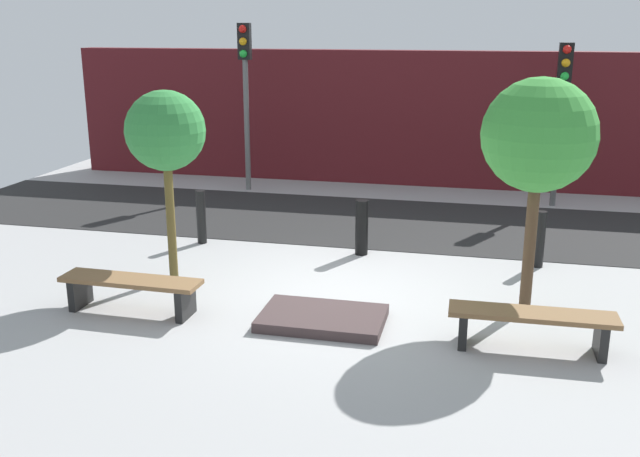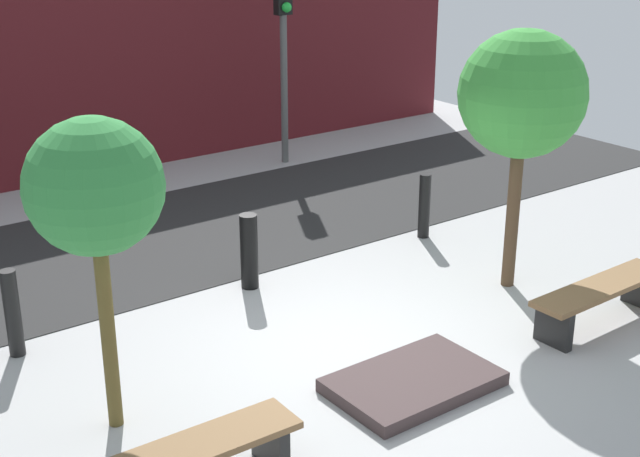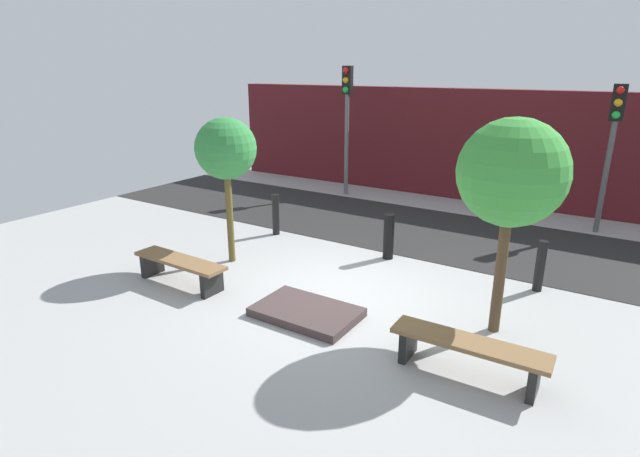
{
  "view_description": "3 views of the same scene",
  "coord_description": "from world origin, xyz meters",
  "px_view_note": "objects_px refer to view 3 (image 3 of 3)",
  "views": [
    {
      "loc": [
        1.87,
        -9.18,
        3.7
      ],
      "look_at": [
        -0.02,
        -1.02,
        1.28
      ],
      "focal_mm": 40.0,
      "sensor_mm": 36.0,
      "label": 1
    },
    {
      "loc": [
        -5.15,
        -6.42,
        4.44
      ],
      "look_at": [
        -0.54,
        -0.19,
        1.52
      ],
      "focal_mm": 50.0,
      "sensor_mm": 36.0,
      "label": 2
    },
    {
      "loc": [
        3.91,
        -6.67,
        3.67
      ],
      "look_at": [
        -0.13,
        -0.36,
        1.24
      ],
      "focal_mm": 28.0,
      "sensor_mm": 36.0,
      "label": 3
    }
  ],
  "objects_px": {
    "bollard_left": "(389,236)",
    "bollard_center": "(540,266)",
    "tree_behind_left_bench": "(226,150)",
    "traffic_light_mid_west": "(613,132)",
    "traffic_light_west": "(347,108)",
    "planter_bed": "(307,312)",
    "bench_right": "(468,350)",
    "bollard_far_left": "(276,215)",
    "tree_behind_right_bench": "(512,174)",
    "bench_left": "(180,266)"
  },
  "relations": [
    {
      "from": "bollard_left",
      "to": "bollard_center",
      "type": "relative_size",
      "value": 1.02
    },
    {
      "from": "tree_behind_left_bench",
      "to": "traffic_light_mid_west",
      "type": "height_order",
      "value": "traffic_light_mid_west"
    },
    {
      "from": "traffic_light_west",
      "to": "bollard_center",
      "type": "bearing_deg",
      "value": -33.86
    },
    {
      "from": "planter_bed",
      "to": "traffic_light_mid_west",
      "type": "relative_size",
      "value": 0.47
    },
    {
      "from": "traffic_light_west",
      "to": "bollard_left",
      "type": "bearing_deg",
      "value": -50.97
    },
    {
      "from": "bench_right",
      "to": "bollard_center",
      "type": "distance_m",
      "value": 3.13
    },
    {
      "from": "planter_bed",
      "to": "bollard_far_left",
      "type": "distance_m",
      "value": 4.08
    },
    {
      "from": "tree_behind_left_bench",
      "to": "tree_behind_right_bench",
      "type": "bearing_deg",
      "value": 0.0
    },
    {
      "from": "bollard_center",
      "to": "traffic_light_west",
      "type": "height_order",
      "value": "traffic_light_west"
    },
    {
      "from": "tree_behind_right_bench",
      "to": "bench_right",
      "type": "bearing_deg",
      "value": -90.0
    },
    {
      "from": "bollard_far_left",
      "to": "traffic_light_west",
      "type": "xyz_separation_m",
      "value": [
        -0.54,
        4.15,
        2.09
      ]
    },
    {
      "from": "bollard_center",
      "to": "tree_behind_right_bench",
      "type": "bearing_deg",
      "value": -98.69
    },
    {
      "from": "traffic_light_west",
      "to": "tree_behind_right_bench",
      "type": "bearing_deg",
      "value": -45.16
    },
    {
      "from": "tree_behind_right_bench",
      "to": "traffic_light_west",
      "type": "distance_m",
      "value": 8.39
    },
    {
      "from": "tree_behind_right_bench",
      "to": "bollard_center",
      "type": "relative_size",
      "value": 3.4
    },
    {
      "from": "tree_behind_left_bench",
      "to": "traffic_light_west",
      "type": "xyz_separation_m",
      "value": [
        -0.82,
        5.95,
        0.35
      ]
    },
    {
      "from": "bench_left",
      "to": "traffic_light_mid_west",
      "type": "distance_m",
      "value": 9.58
    },
    {
      "from": "bench_left",
      "to": "bench_right",
      "type": "height_order",
      "value": "bench_right"
    },
    {
      "from": "traffic_light_west",
      "to": "tree_behind_left_bench",
      "type": "bearing_deg",
      "value": -82.16
    },
    {
      "from": "bench_left",
      "to": "tree_behind_left_bench",
      "type": "relative_size",
      "value": 0.68
    },
    {
      "from": "bench_right",
      "to": "bollard_left",
      "type": "xyz_separation_m",
      "value": [
        -2.55,
        3.12,
        0.12
      ]
    },
    {
      "from": "bench_left",
      "to": "bollard_center",
      "type": "relative_size",
      "value": 2.12
    },
    {
      "from": "bollard_center",
      "to": "traffic_light_mid_west",
      "type": "xyz_separation_m",
      "value": [
        0.54,
        4.15,
        1.86
      ]
    },
    {
      "from": "bollard_left",
      "to": "planter_bed",
      "type": "bearing_deg",
      "value": -90.0
    },
    {
      "from": "bench_left",
      "to": "bollard_left",
      "type": "relative_size",
      "value": 2.07
    },
    {
      "from": "bench_right",
      "to": "planter_bed",
      "type": "height_order",
      "value": "bench_right"
    },
    {
      "from": "tree_behind_left_bench",
      "to": "bollard_far_left",
      "type": "relative_size",
      "value": 2.99
    },
    {
      "from": "bench_left",
      "to": "bollard_far_left",
      "type": "distance_m",
      "value": 3.13
    },
    {
      "from": "bollard_left",
      "to": "traffic_light_mid_west",
      "type": "height_order",
      "value": "traffic_light_mid_west"
    },
    {
      "from": "bench_right",
      "to": "bollard_left",
      "type": "relative_size",
      "value": 2.09
    },
    {
      "from": "bench_right",
      "to": "traffic_light_mid_west",
      "type": "bearing_deg",
      "value": 82.39
    },
    {
      "from": "tree_behind_right_bench",
      "to": "planter_bed",
      "type": "bearing_deg",
      "value": -156.22
    },
    {
      "from": "bollard_far_left",
      "to": "traffic_light_mid_west",
      "type": "xyz_separation_m",
      "value": [
        6.19,
        4.15,
        1.85
      ]
    },
    {
      "from": "bench_left",
      "to": "tree_behind_right_bench",
      "type": "relative_size",
      "value": 0.62
    },
    {
      "from": "bollard_far_left",
      "to": "traffic_light_west",
      "type": "height_order",
      "value": "traffic_light_west"
    },
    {
      "from": "planter_bed",
      "to": "traffic_light_west",
      "type": "bearing_deg",
      "value": 115.46
    },
    {
      "from": "planter_bed",
      "to": "bollard_left",
      "type": "relative_size",
      "value": 1.71
    },
    {
      "from": "bench_left",
      "to": "traffic_light_mid_west",
      "type": "height_order",
      "value": "traffic_light_mid_west"
    },
    {
      "from": "bench_right",
      "to": "bollard_left",
      "type": "bearing_deg",
      "value": 128.07
    },
    {
      "from": "bollard_left",
      "to": "tree_behind_right_bench",
      "type": "bearing_deg",
      "value": -35.17
    },
    {
      "from": "bench_left",
      "to": "tree_behind_right_bench",
      "type": "distance_m",
      "value": 5.62
    },
    {
      "from": "tree_behind_right_bench",
      "to": "traffic_light_mid_west",
      "type": "bearing_deg",
      "value": 82.16
    },
    {
      "from": "planter_bed",
      "to": "bollard_far_left",
      "type": "bearing_deg",
      "value": 134.04
    },
    {
      "from": "bench_right",
      "to": "planter_bed",
      "type": "distance_m",
      "value": 2.57
    },
    {
      "from": "bench_right",
      "to": "bollard_far_left",
      "type": "distance_m",
      "value": 6.21
    },
    {
      "from": "bollard_far_left",
      "to": "bollard_center",
      "type": "distance_m",
      "value": 5.64
    },
    {
      "from": "bollard_center",
      "to": "bollard_far_left",
      "type": "bearing_deg",
      "value": 180.0
    },
    {
      "from": "tree_behind_right_bench",
      "to": "bollard_left",
      "type": "bearing_deg",
      "value": 144.83
    },
    {
      "from": "bench_right",
      "to": "traffic_light_west",
      "type": "bearing_deg",
      "value": 127.94
    },
    {
      "from": "bench_left",
      "to": "bollard_left",
      "type": "xyz_separation_m",
      "value": [
        2.55,
        3.12,
        0.12
      ]
    }
  ]
}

